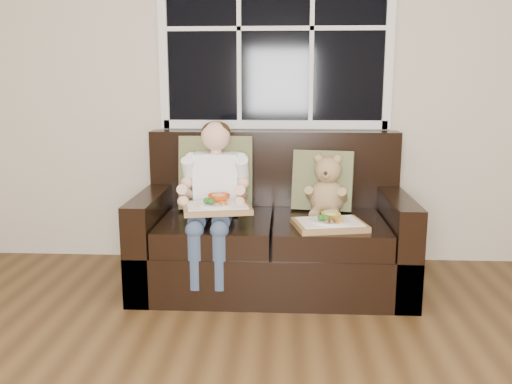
# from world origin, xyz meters

# --- Properties ---
(window_back) EXTENTS (1.62, 0.04, 1.37)m
(window_back) POSITION_xyz_m (0.09, 2.48, 1.65)
(window_back) COLOR black
(window_back) RESTS_ON room_walls
(loveseat) EXTENTS (1.70, 0.92, 0.96)m
(loveseat) POSITION_xyz_m (0.09, 2.02, 0.31)
(loveseat) COLOR black
(loveseat) RESTS_ON ground
(pillow_left) EXTENTS (0.49, 0.24, 0.50)m
(pillow_left) POSITION_xyz_m (-0.30, 2.17, 0.69)
(pillow_left) COLOR olive
(pillow_left) RESTS_ON loveseat
(pillow_right) EXTENTS (0.42, 0.25, 0.41)m
(pillow_right) POSITION_xyz_m (0.41, 2.17, 0.65)
(pillow_right) COLOR olive
(pillow_right) RESTS_ON loveseat
(child) EXTENTS (0.41, 0.60, 0.92)m
(child) POSITION_xyz_m (-0.27, 1.89, 0.66)
(child) COLOR white
(child) RESTS_ON loveseat
(teddy_bear) EXTENTS (0.27, 0.32, 0.40)m
(teddy_bear) POSITION_xyz_m (0.44, 2.06, 0.61)
(teddy_bear) COLOR tan
(teddy_bear) RESTS_ON loveseat
(tray_left) EXTENTS (0.45, 0.38, 0.09)m
(tray_left) POSITION_xyz_m (-0.24, 1.71, 0.58)
(tray_left) COLOR olive
(tray_left) RESTS_ON child
(tray_right) EXTENTS (0.46, 0.38, 0.09)m
(tray_right) POSITION_xyz_m (0.43, 1.71, 0.48)
(tray_right) COLOR olive
(tray_right) RESTS_ON loveseat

